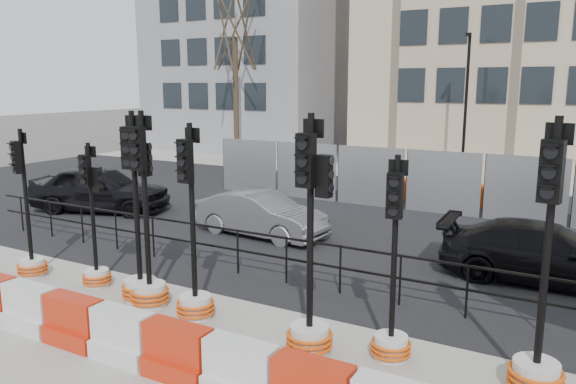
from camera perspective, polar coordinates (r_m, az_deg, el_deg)
The scene contains 21 objects.
ground at distance 10.75m, azimuth -3.36°, elevation -11.26°, with size 120.00×120.00×0.00m, color #51514C.
sidewalk_near at distance 8.63m, azimuth -14.68°, elevation -17.50°, with size 40.00×6.00×0.02m, color gray.
road at distance 16.78m, azimuth 9.63°, elevation -3.11°, with size 40.00×14.00×0.03m, color black.
sidewalk_far at distance 25.28m, azimuth 16.55°, elevation 1.34°, with size 40.00×4.00×0.02m, color gray.
building_grey at distance 36.13m, azimuth -3.44°, elevation 15.69°, with size 11.00×9.06×14.00m.
kerb_railing at distance 11.49m, azimuth -0.16°, elevation -6.12°, with size 18.00×0.04×1.00m.
heras_fencing at distance 19.25m, azimuth 12.48°, elevation 0.63°, with size 14.33×1.72×2.00m.
lamp_post_far at distance 23.86m, azimuth 17.61°, elevation 8.50°, with size 0.12×0.56×6.00m.
tree_bare_far at distance 29.06m, azimuth -5.43°, elevation 16.11°, with size 2.00×2.00×9.00m.
barrier_row at distance 8.59m, azimuth -13.84°, elevation -14.92°, with size 16.75×0.50×0.80m.
traffic_signal_a at distance 13.14m, azimuth -24.75°, elevation -5.11°, with size 0.62×0.62×3.16m.
traffic_signal_b at distance 11.99m, azimuth -19.00°, elevation -5.94°, with size 0.58×0.58×2.94m.
traffic_signal_c at distance 10.67m, azimuth -14.03°, elevation -7.50°, with size 0.71×0.71×3.61m.
traffic_signal_d at distance 10.93m, azimuth -14.88°, elevation -6.48°, with size 0.71×0.71×3.59m.
traffic_signal_e at distance 10.00m, azimuth -9.53°, elevation -8.81°, with size 0.68×0.68×3.43m.
traffic_signal_f at distance 8.60m, azimuth 2.24°, elevation -10.86°, with size 0.72×0.72×3.66m.
traffic_signal_g at distance 8.65m, azimuth 10.48°, elevation -12.60°, with size 0.61×0.61×3.09m.
traffic_signal_h at distance 8.29m, azimuth 24.10°, elevation -13.58°, with size 0.73×0.73×3.69m.
car_a at distance 18.87m, azimuth -18.54°, elevation 0.31°, with size 4.71×3.05×1.49m, color black.
car_b at distance 15.08m, azimuth -2.77°, elevation -2.25°, with size 3.80×1.61×1.22m, color #57585D.
car_c at distance 12.76m, azimuth 24.76°, elevation -5.72°, with size 4.33×1.89×1.24m, color black.
Camera 1 is at (5.39, -8.36, 4.09)m, focal length 35.00 mm.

